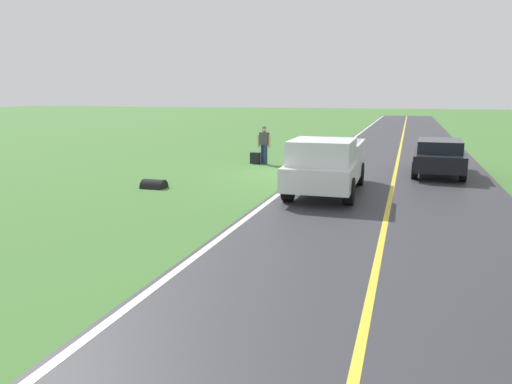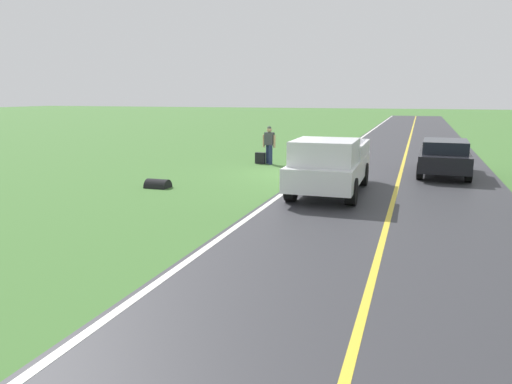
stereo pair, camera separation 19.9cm
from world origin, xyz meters
TOP-DOWN VIEW (x-y plane):
  - ground_plane at (0.00, 0.00)m, footprint 200.00×200.00m
  - road_surface at (-4.35, 0.00)m, footprint 7.26×120.00m
  - lane_edge_line at (-0.90, 0.00)m, footprint 0.16×117.60m
  - lane_centre_line at (-4.35, 0.00)m, footprint 0.14×117.60m
  - hitchhiker_walking at (1.54, -2.42)m, footprint 0.62×0.52m
  - suitcase_carried at (1.97, -2.36)m, footprint 0.47×0.22m
  - pickup_truck_passing at (-2.30, 3.60)m, footprint 2.14×5.42m
  - sedan_near_oncoming at (-5.97, -1.53)m, footprint 2.03×4.45m
  - drainage_culvert at (3.47, 4.41)m, footprint 0.80×0.60m

SIDE VIEW (x-z plane):
  - ground_plane at x=0.00m, z-range 0.00..0.00m
  - drainage_culvert at x=3.47m, z-range -0.30..0.30m
  - road_surface at x=-4.35m, z-range 0.00..0.00m
  - lane_edge_line at x=-0.90m, z-range 0.00..0.01m
  - lane_centre_line at x=-4.35m, z-range 0.00..0.01m
  - suitcase_carried at x=1.97m, z-range 0.00..0.52m
  - sedan_near_oncoming at x=-5.97m, z-range 0.05..1.46m
  - pickup_truck_passing at x=-2.30m, z-range 0.06..1.88m
  - hitchhiker_walking at x=1.54m, z-range 0.11..1.85m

